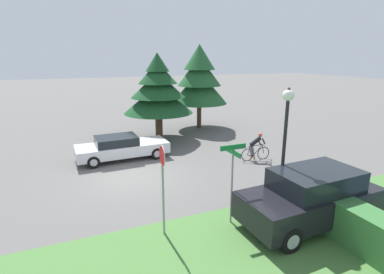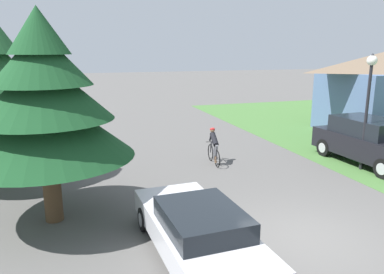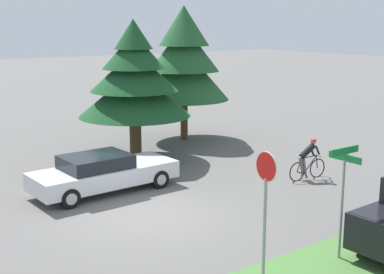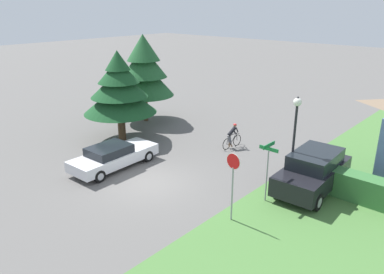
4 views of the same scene
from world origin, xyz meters
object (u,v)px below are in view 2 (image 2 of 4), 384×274
Objects in this scene: sedan_left_lane at (198,231)px; cyclist at (214,147)px; conifer_tall_near at (44,102)px; parked_suv_right at (369,141)px; street_lamp at (369,88)px.

cyclist is at bearing -26.41° from sedan_left_lane.
conifer_tall_near is (-6.01, -3.49, 2.54)m from cyclist.
parked_suv_right is (8.86, 4.57, 0.29)m from sedan_left_lane.
conifer_tall_near is at bearing 124.86° from cyclist.
street_lamp is at bearing -65.79° from sedan_left_lane.
conifer_tall_near reaches higher than parked_suv_right.
sedan_left_lane is at bearing 114.82° from parked_suv_right.
street_lamp is at bearing -111.18° from cyclist.
cyclist is 6.21m from street_lamp.
cyclist is 0.35× the size of parked_suv_right.
parked_suv_right is 12.29m from conifer_tall_near.
parked_suv_right is 1.07× the size of street_lamp.
conifer_tall_near is at bearing 94.99° from parked_suv_right.
conifer_tall_near is (-3.10, 3.01, 2.60)m from sedan_left_lane.
cyclist is at bearing 154.12° from street_lamp.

